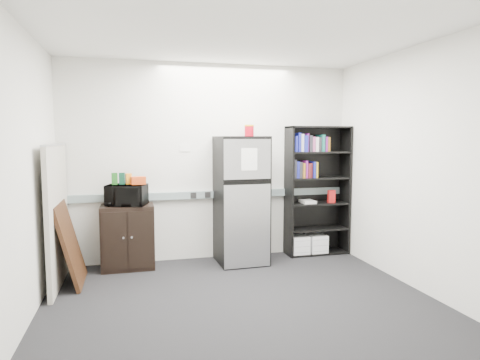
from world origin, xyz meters
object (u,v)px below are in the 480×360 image
(microwave, at_px, (127,195))
(cubicle_partition, at_px, (57,215))
(bookshelf, at_px, (316,188))
(refrigerator, at_px, (241,200))
(cabinet, at_px, (128,237))

(microwave, bearing_deg, cubicle_partition, -135.14)
(bookshelf, relative_size, cubicle_partition, 1.14)
(refrigerator, bearing_deg, cubicle_partition, -173.15)
(cabinet, height_order, refrigerator, refrigerator)
(cubicle_partition, bearing_deg, cabinet, 28.78)
(cubicle_partition, distance_m, refrigerator, 2.28)
(bookshelf, height_order, cabinet, bookshelf)
(refrigerator, bearing_deg, cabinet, 175.19)
(cubicle_partition, xyz_separation_m, cabinet, (0.77, 0.42, -0.40))
(microwave, distance_m, refrigerator, 1.50)
(cubicle_partition, relative_size, cabinet, 1.96)
(microwave, bearing_deg, bookshelf, 18.77)
(bookshelf, relative_size, refrigerator, 1.08)
(bookshelf, relative_size, microwave, 3.84)
(cubicle_partition, height_order, refrigerator, refrigerator)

